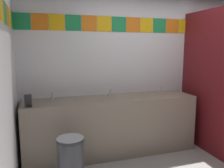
% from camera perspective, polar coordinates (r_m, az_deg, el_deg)
% --- Properties ---
extents(wall_back, '(4.39, 0.09, 2.87)m').
position_cam_1_polar(wall_back, '(4.12, 9.54, 5.81)').
color(wall_back, silver).
rests_on(wall_back, ground_plane).
extents(vanity_counter, '(2.65, 0.59, 0.89)m').
position_cam_1_polar(vanity_counter, '(3.69, -0.08, -10.03)').
color(vanity_counter, gray).
rests_on(vanity_counter, ground_plane).
extents(faucet_left, '(0.04, 0.10, 0.14)m').
position_cam_1_polar(faucet_left, '(3.49, -14.49, -3.12)').
color(faucet_left, silver).
rests_on(faucet_left, vanity_counter).
extents(faucet_center, '(0.04, 0.10, 0.14)m').
position_cam_1_polar(faucet_center, '(3.64, -0.50, -2.34)').
color(faucet_center, silver).
rests_on(faucet_center, vanity_counter).
extents(faucet_right, '(0.04, 0.10, 0.14)m').
position_cam_1_polar(faucet_right, '(3.99, 11.71, -1.54)').
color(faucet_right, silver).
rests_on(faucet_right, vanity_counter).
extents(soap_dispenser, '(0.09, 0.09, 0.16)m').
position_cam_1_polar(soap_dispenser, '(3.23, -19.92, -3.90)').
color(soap_dispenser, black).
rests_on(soap_dispenser, vanity_counter).
extents(toilet, '(0.39, 0.49, 0.74)m').
position_cam_1_polar(toilet, '(4.59, 24.24, -8.96)').
color(toilet, white).
rests_on(toilet, ground_plane).
extents(trash_bin, '(0.33, 0.33, 0.59)m').
position_cam_1_polar(trash_bin, '(2.99, -10.09, -18.21)').
color(trash_bin, '#333338').
rests_on(trash_bin, ground_plane).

